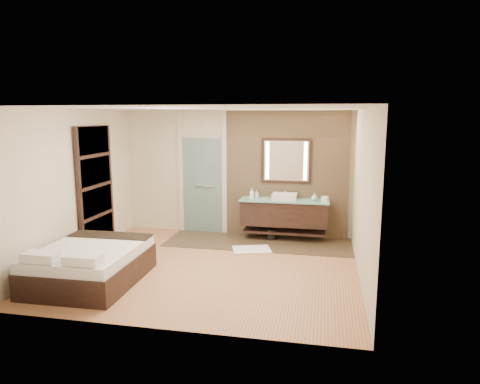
% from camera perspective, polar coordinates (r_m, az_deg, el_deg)
% --- Properties ---
extents(floor, '(5.00, 5.00, 0.00)m').
position_cam_1_polar(floor, '(7.55, -4.04, -9.91)').
color(floor, '#9A6640').
rests_on(floor, ground).
extents(tile_strip, '(3.80, 1.30, 0.01)m').
position_cam_1_polar(tile_strip, '(8.91, 2.44, -6.70)').
color(tile_strip, '#3E2E22').
rests_on(tile_strip, floor).
extents(stone_wall, '(2.60, 0.08, 2.70)m').
position_cam_1_polar(stone_wall, '(9.16, 6.19, 2.32)').
color(stone_wall, tan).
rests_on(stone_wall, floor).
extents(vanity, '(1.85, 0.55, 0.88)m').
position_cam_1_polar(vanity, '(9.01, 5.93, -2.78)').
color(vanity, black).
rests_on(vanity, stone_wall).
extents(mirror_unit, '(1.06, 0.04, 0.96)m').
position_cam_1_polar(mirror_unit, '(9.07, 6.19, 4.15)').
color(mirror_unit, black).
rests_on(mirror_unit, stone_wall).
extents(frosted_door, '(1.10, 0.12, 2.70)m').
position_cam_1_polar(frosted_door, '(9.53, -4.99, 1.38)').
color(frosted_door, '#9EC8C5').
rests_on(frosted_door, floor).
extents(shoji_partition, '(0.06, 1.20, 2.40)m').
position_cam_1_polar(shoji_partition, '(8.71, -18.66, 0.51)').
color(shoji_partition, black).
rests_on(shoji_partition, floor).
extents(bed, '(1.48, 1.84, 0.70)m').
position_cam_1_polar(bed, '(7.18, -19.32, -9.09)').
color(bed, black).
rests_on(bed, floor).
extents(bath_mat, '(0.84, 0.70, 0.02)m').
position_cam_1_polar(bath_mat, '(8.40, 1.56, -7.66)').
color(bath_mat, white).
rests_on(bath_mat, floor).
extents(waste_bin, '(0.22, 0.22, 0.23)m').
position_cam_1_polar(waste_bin, '(9.09, 4.17, -5.68)').
color(waste_bin, black).
rests_on(waste_bin, floor).
extents(tissue_box, '(0.15, 0.15, 0.10)m').
position_cam_1_polar(tissue_box, '(8.88, 11.22, -0.90)').
color(tissue_box, white).
rests_on(tissue_box, vanity).
extents(soap_bottle_a, '(0.12, 0.12, 0.24)m').
position_cam_1_polar(soap_bottle_a, '(8.91, 1.58, -0.24)').
color(soap_bottle_a, white).
rests_on(soap_bottle_a, vanity).
extents(soap_bottle_b, '(0.09, 0.09, 0.15)m').
position_cam_1_polar(soap_bottle_b, '(9.14, 2.24, -0.25)').
color(soap_bottle_b, '#B2B2B2').
rests_on(soap_bottle_b, vanity).
extents(soap_bottle_c, '(0.14, 0.14, 0.16)m').
position_cam_1_polar(soap_bottle_c, '(8.90, 9.88, -0.64)').
color(soap_bottle_c, '#A1CAC5').
rests_on(soap_bottle_c, vanity).
extents(cup, '(0.14, 0.14, 0.09)m').
position_cam_1_polar(cup, '(8.91, 11.22, -0.92)').
color(cup, white).
rests_on(cup, vanity).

